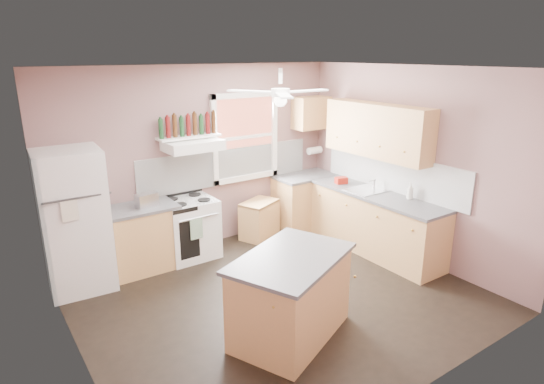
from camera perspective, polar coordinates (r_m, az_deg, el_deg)
floor at (r=5.68m, az=0.92°, el=-13.05°), size 4.50×4.50×0.00m
ceiling at (r=4.91m, az=1.08°, el=15.29°), size 4.50×4.50×0.00m
wall_back at (r=6.83m, az=-9.01°, el=4.18°), size 4.50×0.05×2.70m
wall_right at (r=6.68m, az=17.06°, el=3.34°), size 0.05×4.00×2.70m
wall_left at (r=4.30m, az=-24.54°, el=-5.04°), size 0.05×4.00×2.70m
backsplash_back at (r=7.03m, az=-5.51°, el=3.23°), size 2.90×0.03×0.55m
backsplash_right at (r=6.88m, az=14.79°, el=2.41°), size 0.03×2.60×0.55m
window_view at (r=7.09m, az=-3.47°, el=6.91°), size 1.00×0.02×1.20m
window_frame at (r=7.07m, az=-3.35°, el=6.87°), size 1.16×0.07×1.36m
refrigerator at (r=6.06m, az=-23.54°, el=-3.34°), size 0.80×0.78×1.77m
base_cabinet_left at (r=6.44m, az=-15.86°, el=-5.69°), size 0.90×0.60×0.86m
counter_left at (r=6.28m, az=-16.19°, el=-1.91°), size 0.92×0.62×0.04m
toaster at (r=6.21m, az=-15.45°, el=-0.99°), size 0.30×0.20×0.18m
stove at (r=6.67m, az=-10.32°, el=-4.51°), size 0.73×0.64×0.86m
range_hood at (r=6.43m, az=-9.88°, el=5.80°), size 0.78×0.50×0.14m
bottle_shelf at (r=6.52m, az=-10.38°, el=6.82°), size 0.90×0.26×0.03m
cart at (r=7.27m, az=-1.61°, el=-3.46°), size 0.71×0.60×0.60m
base_cabinet_corner at (r=7.72m, az=4.13°, el=-1.22°), size 1.00×0.60×0.86m
base_cabinet_right at (r=6.89m, az=12.76°, el=-3.92°), size 0.60×2.20×0.86m
counter_corner at (r=7.59m, az=4.21°, el=2.00°), size 1.02×0.62×0.04m
counter_right at (r=6.74m, az=12.95°, el=-0.36°), size 0.62×2.22×0.04m
sink at (r=6.86m, az=11.74°, el=0.17°), size 0.55×0.45×0.03m
faucet at (r=6.96m, az=12.69°, el=0.98°), size 0.03×0.03×0.14m
upper_cabinet_right at (r=6.77m, az=13.03°, el=7.55°), size 0.33×1.80×0.76m
upper_cabinet_corner at (r=7.61m, az=4.94°, el=9.87°), size 0.60×0.33×0.52m
paper_towel at (r=7.82m, az=5.36°, el=5.22°), size 0.26×0.12×0.12m
island at (r=4.82m, az=2.36°, el=-13.13°), size 1.46×1.22×0.86m
island_top at (r=4.61m, az=2.43°, el=-8.30°), size 1.56×1.32×0.04m
ceiling_fan_hub at (r=4.93m, az=1.06°, el=12.38°), size 0.20×0.20×0.08m
soap_bottle at (r=6.57m, az=16.95°, el=0.11°), size 0.12×0.12×0.23m
red_caddy at (r=7.14m, az=8.69°, el=1.46°), size 0.20×0.16×0.10m
wine_bottles at (r=6.50m, az=-10.42°, el=8.22°), size 0.86×0.06×0.31m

